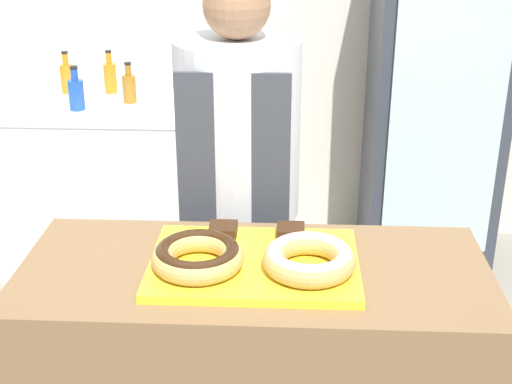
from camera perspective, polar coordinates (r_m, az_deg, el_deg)
name	(u,v)px	position (r m, az deg, el deg)	size (l,w,h in m)	color
serving_tray	(254,264)	(1.93, -0.15, -5.76)	(0.56, 0.40, 0.02)	yellow
donut_chocolate_glaze	(198,255)	(1.88, -4.70, -5.06)	(0.24, 0.24, 0.07)	tan
donut_light_glaze	(309,258)	(1.86, 4.27, -5.28)	(0.24, 0.24, 0.07)	tan
brownie_back_left	(223,230)	(2.05, -2.65, -3.06)	(0.08, 0.08, 0.03)	#382111
brownie_back_right	(291,232)	(2.04, 2.79, -3.18)	(0.08, 0.08, 0.03)	#382111
baker_person	(238,196)	(2.48, -1.42, -0.28)	(0.42, 0.42, 1.66)	#4C4C51
beverage_fridge	(436,92)	(3.60, 14.17, 7.75)	(0.62, 0.58, 1.87)	#333842
chest_freezer	(105,182)	(3.83, -12.02, 0.79)	(0.99, 0.67, 0.85)	white
bottle_orange	(110,77)	(3.88, -11.59, 9.04)	(0.06, 0.06, 0.23)	orange
bottle_amber	(129,87)	(3.68, -10.10, 8.26)	(0.07, 0.07, 0.21)	#99661E
bottle_orange_b	(67,77)	(3.93, -14.88, 8.88)	(0.07, 0.07, 0.22)	orange
bottle_blue	(76,93)	(3.61, -14.19, 7.68)	(0.08, 0.08, 0.22)	#1E4CB2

